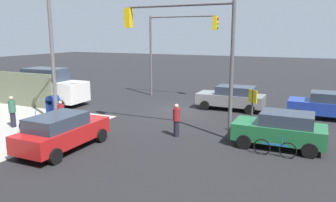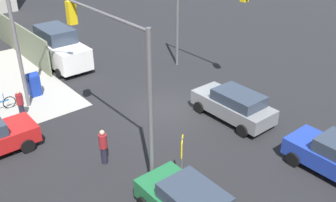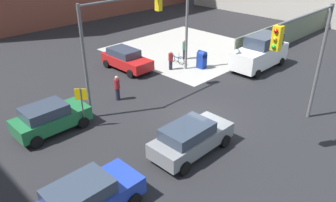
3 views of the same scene
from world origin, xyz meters
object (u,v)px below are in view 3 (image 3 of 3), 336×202
street_lamp_corner (187,10)px  coupe_blue (86,198)px  coupe_green (50,118)px  van_white_delivery (260,52)px  pedestrian_crossing (171,60)px  bicycle_at_crosswalk (41,117)px  traffic_signal_se_corner (306,49)px  bicycle_leaning_on_fence (176,59)px  pedestrian_waiting (185,49)px  hatchback_red (126,59)px  pedestrian_walking_north (117,88)px  traffic_signal_nw_corner (117,32)px  coupe_gray (191,138)px  mailbox_blue (202,59)px

street_lamp_corner → coupe_blue: size_ratio=1.92×
coupe_green → van_white_delivery: van_white_delivery is taller
pedestrian_crossing → bicycle_at_crosswalk: (-11.00, -0.50, -0.44)m
traffic_signal_se_corner → bicycle_at_crosswalk: bearing=130.9°
bicycle_leaning_on_fence → pedestrian_waiting: bearing=9.6°
hatchback_red → pedestrian_walking_north: (-3.79, -3.86, 0.02)m
street_lamp_corner → bicycle_at_crosswalk: street_lamp_corner is taller
coupe_blue → traffic_signal_se_corner: bearing=-13.4°
van_white_delivery → bicycle_leaning_on_fence: bearing=126.0°
street_lamp_corner → pedestrian_crossing: (-0.73, 0.95, -3.91)m
street_lamp_corner → coupe_green: 12.44m
traffic_signal_nw_corner → coupe_gray: 7.51m
van_white_delivery → traffic_signal_se_corner: bearing=-139.0°
hatchback_red → pedestrian_waiting: pedestrian_waiting is taller
street_lamp_corner → van_white_delivery: 6.85m
coupe_blue → pedestrian_crossing: coupe_blue is taller
van_white_delivery → pedestrian_crossing: bearing=138.5°
traffic_signal_se_corner → coupe_blue: traffic_signal_se_corner is taller
traffic_signal_nw_corner → street_lamp_corner: bearing=8.4°
mailbox_blue → hatchback_red: size_ratio=0.32×
traffic_signal_nw_corner → mailbox_blue: bearing=3.4°
traffic_signal_nw_corner → hatchback_red: 7.17m
bicycle_at_crosswalk → pedestrian_walking_north: bearing=-9.5°
coupe_blue → bicycle_leaning_on_fence: (14.40, 9.05, -0.50)m
van_white_delivery → pedestrian_walking_north: (-11.52, 3.40, -0.42)m
hatchback_red → van_white_delivery: 10.61m
coupe_blue → bicycle_leaning_on_fence: coupe_blue is taller
coupe_blue → coupe_gray: bearing=-0.7°
traffic_signal_nw_corner → pedestrian_crossing: 7.76m
traffic_signal_nw_corner → traffic_signal_se_corner: same height
traffic_signal_se_corner → coupe_green: (-9.15, 9.20, -3.81)m
van_white_delivery → pedestrian_crossing: size_ratio=3.52×
van_white_delivery → pedestrian_waiting: bearing=115.9°
mailbox_blue → pedestrian_crossing: 2.50m
coupe_blue → hatchback_red: (10.60, 10.91, 0.00)m
traffic_signal_nw_corner → mailbox_blue: size_ratio=4.55×
van_white_delivery → pedestrian_waiting: (-2.72, 5.60, -0.38)m
street_lamp_corner → traffic_signal_se_corner: bearing=-104.7°
street_lamp_corner → hatchback_red: (-3.13, 3.50, -3.86)m
street_lamp_corner → coupe_gray: size_ratio=1.81×
mailbox_blue → bicycle_leaning_on_fence: 2.32m
traffic_signal_se_corner → pedestrian_crossing: (1.92, 11.00, -3.86)m
van_white_delivery → bicycle_leaning_on_fence: (-3.92, 5.40, -0.93)m
coupe_blue → bicycle_at_crosswalk: 8.12m
coupe_gray → mailbox_blue: bearing=36.9°
coupe_gray → pedestrian_walking_north: (1.01, 7.12, 0.02)m
coupe_gray → bicycle_leaning_on_fence: 12.55m
coupe_gray → traffic_signal_nw_corner: bearing=83.1°
bicycle_leaning_on_fence → traffic_signal_se_corner: bearing=-105.8°
pedestrian_crossing → street_lamp_corner: bearing=59.4°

